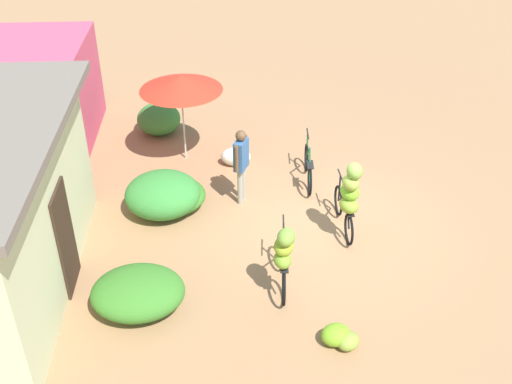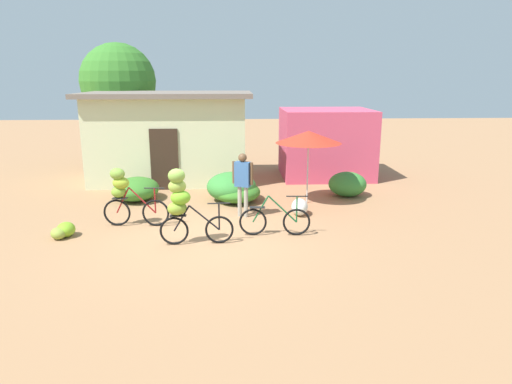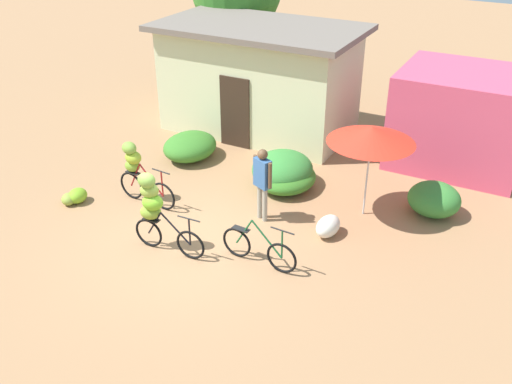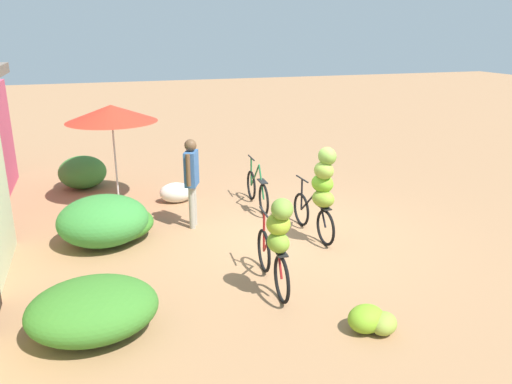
{
  "view_description": "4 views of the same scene",
  "coord_description": "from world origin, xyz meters",
  "px_view_note": "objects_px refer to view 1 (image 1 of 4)",
  "views": [
    {
      "loc": [
        -10.14,
        1.91,
        7.54
      ],
      "look_at": [
        -0.02,
        1.36,
        0.87
      ],
      "focal_mm": 43.65,
      "sensor_mm": 36.0,
      "label": 1
    },
    {
      "loc": [
        0.75,
        -10.11,
        3.64
      ],
      "look_at": [
        1.29,
        0.85,
        0.86
      ],
      "focal_mm": 32.28,
      "sensor_mm": 36.0,
      "label": 2
    },
    {
      "loc": [
        5.92,
        -7.95,
        6.71
      ],
      "look_at": [
        0.91,
        1.45,
        0.75
      ],
      "focal_mm": 39.87,
      "sensor_mm": 36.0,
      "label": 3
    },
    {
      "loc": [
        -8.02,
        3.26,
        3.62
      ],
      "look_at": [
        -0.1,
        0.7,
        0.93
      ],
      "focal_mm": 35.64,
      "sensor_mm": 36.0,
      "label": 4
    }
  ],
  "objects_px": {
    "bicycle_near_pile": "(349,195)",
    "produce_sack": "(236,157)",
    "market_umbrella": "(181,83)",
    "banana_pile_on_ground": "(340,337)",
    "shop_pink": "(32,93)",
    "person_vendor": "(241,159)",
    "bicycle_leftmost": "(284,254)",
    "bicycle_center_loaded": "(308,168)"
  },
  "relations": [
    {
      "from": "bicycle_near_pile",
      "to": "produce_sack",
      "type": "xyz_separation_m",
      "value": [
        2.88,
        2.09,
        -0.77
      ]
    },
    {
      "from": "market_umbrella",
      "to": "banana_pile_on_ground",
      "type": "relative_size",
      "value": 2.96
    },
    {
      "from": "shop_pink",
      "to": "person_vendor",
      "type": "xyz_separation_m",
      "value": [
        -3.16,
        -5.0,
        -0.18
      ]
    },
    {
      "from": "bicycle_leftmost",
      "to": "produce_sack",
      "type": "xyz_separation_m",
      "value": [
        4.44,
        0.7,
        -0.64
      ]
    },
    {
      "from": "bicycle_near_pile",
      "to": "bicycle_center_loaded",
      "type": "relative_size",
      "value": 1.03
    },
    {
      "from": "market_umbrella",
      "to": "produce_sack",
      "type": "relative_size",
      "value": 3.03
    },
    {
      "from": "shop_pink",
      "to": "produce_sack",
      "type": "bearing_deg",
      "value": -108.4
    },
    {
      "from": "banana_pile_on_ground",
      "to": "person_vendor",
      "type": "relative_size",
      "value": 0.42
    },
    {
      "from": "bicycle_center_loaded",
      "to": "shop_pink",
      "type": "bearing_deg",
      "value": 69.41
    },
    {
      "from": "banana_pile_on_ground",
      "to": "bicycle_center_loaded",
      "type": "bearing_deg",
      "value": -1.07
    },
    {
      "from": "bicycle_center_loaded",
      "to": "person_vendor",
      "type": "height_order",
      "value": "person_vendor"
    },
    {
      "from": "bicycle_leftmost",
      "to": "person_vendor",
      "type": "bearing_deg",
      "value": 12.06
    },
    {
      "from": "bicycle_leftmost",
      "to": "banana_pile_on_ground",
      "type": "xyz_separation_m",
      "value": [
        -1.27,
        -0.8,
        -0.7
      ]
    },
    {
      "from": "shop_pink",
      "to": "person_vendor",
      "type": "height_order",
      "value": "shop_pink"
    },
    {
      "from": "produce_sack",
      "to": "market_umbrella",
      "type": "bearing_deg",
      "value": 72.12
    },
    {
      "from": "bicycle_near_pile",
      "to": "bicycle_center_loaded",
      "type": "bearing_deg",
      "value": 13.46
    },
    {
      "from": "person_vendor",
      "to": "shop_pink",
      "type": "bearing_deg",
      "value": 57.67
    },
    {
      "from": "banana_pile_on_ground",
      "to": "bicycle_near_pile",
      "type": "bearing_deg",
      "value": -11.73
    },
    {
      "from": "shop_pink",
      "to": "produce_sack",
      "type": "distance_m",
      "value": 5.28
    },
    {
      "from": "banana_pile_on_ground",
      "to": "market_umbrella",
      "type": "bearing_deg",
      "value": 23.87
    },
    {
      "from": "shop_pink",
      "to": "bicycle_center_loaded",
      "type": "bearing_deg",
      "value": -110.59
    },
    {
      "from": "bicycle_center_loaded",
      "to": "market_umbrella",
      "type": "bearing_deg",
      "value": 66.79
    },
    {
      "from": "banana_pile_on_ground",
      "to": "produce_sack",
      "type": "relative_size",
      "value": 1.02
    },
    {
      "from": "bicycle_near_pile",
      "to": "bicycle_leftmost",
      "type": "bearing_deg",
      "value": 138.27
    },
    {
      "from": "bicycle_center_loaded",
      "to": "produce_sack",
      "type": "distance_m",
      "value": 1.8
    },
    {
      "from": "bicycle_leftmost",
      "to": "banana_pile_on_ground",
      "type": "height_order",
      "value": "bicycle_leftmost"
    },
    {
      "from": "shop_pink",
      "to": "produce_sack",
      "type": "height_order",
      "value": "shop_pink"
    },
    {
      "from": "shop_pink",
      "to": "bicycle_near_pile",
      "type": "relative_size",
      "value": 1.86
    },
    {
      "from": "bicycle_center_loaded",
      "to": "produce_sack",
      "type": "bearing_deg",
      "value": 63.06
    },
    {
      "from": "bicycle_leftmost",
      "to": "bicycle_near_pile",
      "type": "height_order",
      "value": "bicycle_near_pile"
    },
    {
      "from": "shop_pink",
      "to": "bicycle_near_pile",
      "type": "bearing_deg",
      "value": -122.82
    },
    {
      "from": "bicycle_leftmost",
      "to": "bicycle_near_pile",
      "type": "xyz_separation_m",
      "value": [
        1.56,
        -1.39,
        0.13
      ]
    },
    {
      "from": "banana_pile_on_ground",
      "to": "bicycle_leftmost",
      "type": "bearing_deg",
      "value": 32.16
    },
    {
      "from": "person_vendor",
      "to": "bicycle_near_pile",
      "type": "bearing_deg",
      "value": -124.0
    },
    {
      "from": "bicycle_leftmost",
      "to": "produce_sack",
      "type": "distance_m",
      "value": 4.54
    },
    {
      "from": "produce_sack",
      "to": "person_vendor",
      "type": "height_order",
      "value": "person_vendor"
    },
    {
      "from": "bicycle_leftmost",
      "to": "person_vendor",
      "type": "relative_size",
      "value": 0.97
    },
    {
      "from": "market_umbrella",
      "to": "person_vendor",
      "type": "relative_size",
      "value": 1.25
    },
    {
      "from": "market_umbrella",
      "to": "person_vendor",
      "type": "bearing_deg",
      "value": -146.3
    },
    {
      "from": "shop_pink",
      "to": "banana_pile_on_ground",
      "type": "bearing_deg",
      "value": -138.87
    },
    {
      "from": "market_umbrella",
      "to": "bicycle_near_pile",
      "type": "bearing_deg",
      "value": -134.84
    },
    {
      "from": "shop_pink",
      "to": "bicycle_leftmost",
      "type": "xyz_separation_m",
      "value": [
        -6.08,
        -5.62,
        -0.37
      ]
    }
  ]
}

